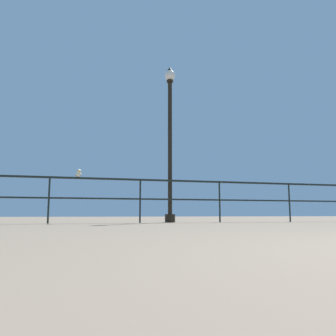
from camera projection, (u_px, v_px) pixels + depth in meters
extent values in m
cube|color=black|center=(181.00, 181.00, 9.08)|extent=(24.39, 0.05, 0.05)
cube|color=black|center=(181.00, 200.00, 9.02)|extent=(24.39, 0.04, 0.04)
cylinder|color=black|center=(49.00, 200.00, 8.10)|extent=(0.04, 0.04, 1.10)
cylinder|color=black|center=(140.00, 201.00, 8.71)|extent=(0.04, 0.04, 1.10)
cylinder|color=black|center=(220.00, 202.00, 9.31)|extent=(0.04, 0.04, 1.10)
cylinder|color=black|center=(289.00, 203.00, 9.91)|extent=(0.04, 0.04, 1.10)
cylinder|color=black|center=(170.00, 218.00, 9.12)|extent=(0.28, 0.28, 0.22)
cylinder|color=black|center=(170.00, 147.00, 9.39)|extent=(0.12, 0.12, 3.71)
cylinder|color=black|center=(170.00, 81.00, 9.64)|extent=(0.18, 0.18, 0.06)
sphere|color=silver|center=(170.00, 75.00, 9.67)|extent=(0.30, 0.30, 0.30)
cone|color=black|center=(170.00, 69.00, 9.69)|extent=(0.14, 0.14, 0.10)
ellipsoid|color=silver|center=(78.00, 174.00, 8.37)|extent=(0.17, 0.26, 0.14)
ellipsoid|color=gray|center=(78.00, 173.00, 8.37)|extent=(0.13, 0.23, 0.05)
sphere|color=silver|center=(79.00, 171.00, 8.27)|extent=(0.11, 0.11, 0.11)
cone|color=gold|center=(79.00, 171.00, 8.20)|extent=(0.05, 0.05, 0.04)
cube|color=gray|center=(78.00, 175.00, 8.50)|extent=(0.07, 0.09, 0.02)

